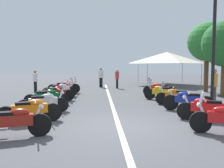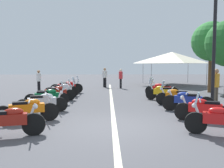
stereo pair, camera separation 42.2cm
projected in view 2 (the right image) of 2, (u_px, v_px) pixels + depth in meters
The scene contains 22 objects.
ground_plane at pixel (114, 127), 7.58m from camera, with size 80.00×80.00×0.00m, color #4C4C51.
lane_centre_stripe at pixel (112, 103), 12.21m from camera, with size 22.42×0.16×0.01m, color beige.
motorcycle_left_row_0 at pixel (8, 121), 6.43m from camera, with size 0.78×1.99×1.00m.
motorcycle_left_row_1 at pixel (28, 109), 8.10m from camera, with size 0.98×2.05×0.99m.
motorcycle_left_row_2 at pixel (43, 102), 9.74m from camera, with size 0.94×2.00×0.98m.
motorcycle_left_row_3 at pixel (48, 96), 11.37m from camera, with size 0.87×2.04×1.19m.
motorcycle_left_row_4 at pixel (56, 93), 12.87m from camera, with size 0.83×2.09×1.20m.
motorcycle_left_row_5 at pixel (62, 89), 14.46m from camera, with size 1.09×2.01×1.21m.
motorcycle_left_row_6 at pixel (67, 87), 16.19m from camera, with size 0.92×2.15×1.22m.
motorcycle_right_row_0 at pixel (224, 120), 6.56m from camera, with size 0.98×2.07×1.20m.
motorcycle_right_row_1 at pixel (204, 109), 8.18m from camera, with size 1.01×1.95×0.99m.
motorcycle_right_row_2 at pixel (187, 101), 9.95m from camera, with size 0.98×2.05×1.02m.
motorcycle_right_row_3 at pixel (177, 96), 11.40m from camera, with size 0.98×1.95×1.19m.
motorcycle_right_row_4 at pixel (163, 92), 13.11m from camera, with size 1.06×1.85×1.19m.
motorcycle_right_row_5 at pixel (161, 89), 14.60m from camera, with size 1.09×1.91×1.21m.
street_lamp_twin_globe at pixel (215, 23), 9.77m from camera, with size 0.32×1.22×5.51m.
bystander_0 at pixel (216, 84), 11.58m from camera, with size 0.33×0.46×1.78m.
bystander_1 at pixel (105, 76), 20.64m from camera, with size 0.36×0.44×1.69m.
bystander_2 at pixel (39, 79), 16.94m from camera, with size 0.43×0.37×1.59m.
bystander_3 at pixel (121, 77), 19.68m from camera, with size 0.52×0.32×1.62m.
roadside_tree_1 at pixel (212, 42), 16.61m from camera, with size 2.76×2.76×4.99m.
event_tent at pixel (172, 58), 22.94m from camera, with size 5.40×5.40×3.20m.
Camera 2 is at (-7.44, 0.21, 1.98)m, focal length 38.02 mm.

